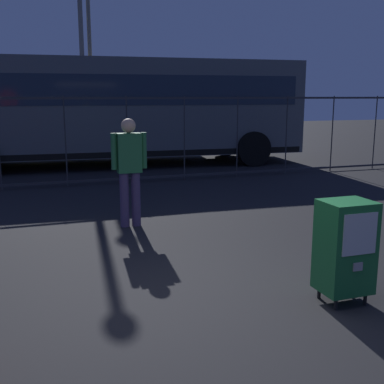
# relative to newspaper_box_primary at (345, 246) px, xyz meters

# --- Properties ---
(ground_plane) EXTENTS (60.00, 60.00, 0.00)m
(ground_plane) POSITION_rel_newspaper_box_primary_xyz_m (-1.37, 0.26, -0.57)
(ground_plane) COLOR black
(newspaper_box_primary) EXTENTS (0.48, 0.42, 1.02)m
(newspaper_box_primary) POSITION_rel_newspaper_box_primary_xyz_m (0.00, 0.00, 0.00)
(newspaper_box_primary) COLOR black
(newspaper_box_primary) RESTS_ON ground_plane
(pedestrian) EXTENTS (0.55, 0.22, 1.67)m
(pedestrian) POSITION_rel_newspaper_box_primary_xyz_m (-1.40, 3.46, 0.38)
(pedestrian) COLOR #382D51
(pedestrian) RESTS_ON ground_plane
(fence_barrier) EXTENTS (18.03, 0.04, 2.00)m
(fence_barrier) POSITION_rel_newspaper_box_primary_xyz_m (-1.37, 7.23, 0.45)
(fence_barrier) COLOR #2D2D33
(fence_barrier) RESTS_ON ground_plane
(bus_near) EXTENTS (10.63, 3.27, 3.00)m
(bus_near) POSITION_rel_newspaper_box_primary_xyz_m (-0.30, 10.23, 1.14)
(bus_near) COLOR #4C5156
(bus_near) RESTS_ON ground_plane
(bus_far) EXTENTS (10.60, 3.13, 3.00)m
(bus_far) POSITION_rel_newspaper_box_primary_xyz_m (-2.37, 15.18, 1.14)
(bus_far) COLOR gold
(bus_far) RESTS_ON ground_plane
(street_light_near_left) EXTENTS (0.32, 0.32, 7.16)m
(street_light_near_left) POSITION_rel_newspaper_box_primary_xyz_m (-0.53, 14.43, 3.57)
(street_light_near_left) COLOR #4C4F54
(street_light_near_left) RESTS_ON ground_plane
(street_light_near_right) EXTENTS (0.32, 0.32, 7.04)m
(street_light_near_right) POSITION_rel_newspaper_box_primary_xyz_m (-1.12, 11.71, 3.51)
(street_light_near_right) COLOR #4C4F54
(street_light_near_right) RESTS_ON ground_plane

